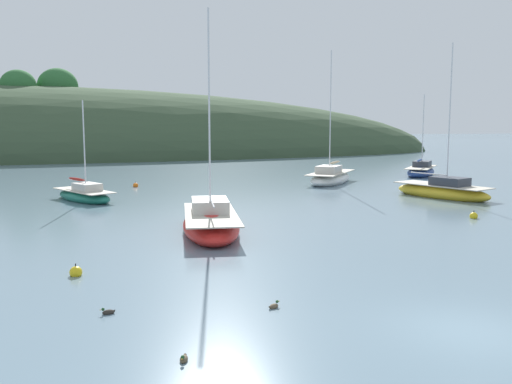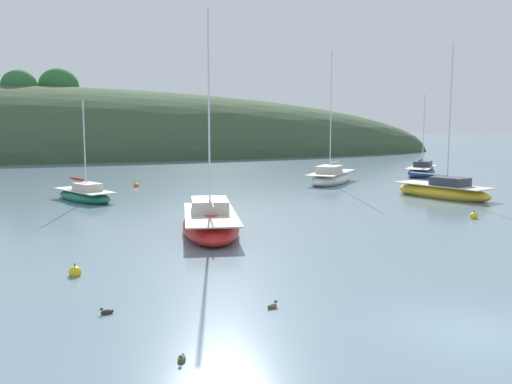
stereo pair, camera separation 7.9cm
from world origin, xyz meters
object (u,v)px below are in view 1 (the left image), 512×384
at_px(mooring_buoy_channel, 136,185).
at_px(duck_lead, 108,312).
at_px(sailboat_white_near, 211,223).
at_px(sailboat_black_sloop, 330,178).
at_px(sailboat_navy_dinghy, 84,195).
at_px(sailboat_cream_ketch, 421,171).
at_px(mooring_buoy_outer, 474,216).
at_px(duck_lone_right, 184,359).
at_px(duck_straggler, 274,306).
at_px(mooring_buoy_inner, 76,272).
at_px(sailboat_teal_outer, 443,191).

relative_size(mooring_buoy_channel, duck_lead, 1.27).
distance_m(sailboat_white_near, sailboat_black_sloop, 23.72).
bearing_deg(sailboat_navy_dinghy, sailboat_black_sloop, 15.01).
height_order(sailboat_cream_ketch, mooring_buoy_outer, sailboat_cream_ketch).
relative_size(sailboat_cream_ketch, duck_lone_right, 19.90).
bearing_deg(mooring_buoy_outer, sailboat_black_sloop, 91.36).
xyz_separation_m(sailboat_navy_dinghy, duck_straggler, (5.71, -24.65, -0.32)).
distance_m(sailboat_navy_dinghy, duck_lone_right, 27.67).
distance_m(duck_lone_right, duck_lead, 4.02).
distance_m(sailboat_white_near, mooring_buoy_inner, 8.76).
xyz_separation_m(sailboat_cream_ketch, duck_lead, (-31.26, -33.40, -0.37)).
height_order(sailboat_cream_ketch, sailboat_black_sloop, sailboat_black_sloop).
distance_m(sailboat_black_sloop, duck_lead, 35.35).
xyz_separation_m(sailboat_teal_outer, mooring_buoy_outer, (-3.51, -8.07, -0.32)).
bearing_deg(duck_lead, sailboat_cream_ketch, 46.90).
height_order(sailboat_white_near, sailboat_cream_ketch, sailboat_white_near).
distance_m(sailboat_cream_ketch, mooring_buoy_channel, 28.48).
bearing_deg(mooring_buoy_channel, sailboat_navy_dinghy, -118.51).
bearing_deg(sailboat_black_sloop, duck_lead, -123.72).
bearing_deg(sailboat_white_near, mooring_buoy_outer, -0.55).
xyz_separation_m(mooring_buoy_inner, duck_lone_right, (2.58, -8.06, -0.07)).
bearing_deg(sailboat_teal_outer, sailboat_cream_ketch, 62.65).
relative_size(mooring_buoy_channel, duck_lone_right, 1.29).
distance_m(sailboat_teal_outer, duck_lead, 30.02).
height_order(sailboat_teal_outer, mooring_buoy_outer, sailboat_teal_outer).
xyz_separation_m(sailboat_white_near, duck_lead, (-5.10, -10.64, -0.41)).
height_order(sailboat_teal_outer, sailboat_black_sloop, sailboat_black_sloop).
xyz_separation_m(sailboat_navy_dinghy, duck_lead, (1.06, -23.85, -0.32)).
xyz_separation_m(sailboat_white_near, duck_straggler, (-0.44, -11.45, -0.41)).
height_order(mooring_buoy_outer, mooring_buoy_channel, same).
xyz_separation_m(sailboat_teal_outer, mooring_buoy_inner, (-24.59, -14.21, -0.32)).
bearing_deg(sailboat_black_sloop, mooring_buoy_channel, 174.23).
bearing_deg(mooring_buoy_inner, duck_lead, -77.06).
distance_m(sailboat_navy_dinghy, sailboat_black_sloop, 21.41).
xyz_separation_m(mooring_buoy_inner, duck_straggler, (5.66, -5.17, -0.07)).
xyz_separation_m(sailboat_cream_ketch, mooring_buoy_inner, (-32.26, -29.04, -0.30)).
relative_size(sailboat_white_near, mooring_buoy_inner, 20.39).
height_order(mooring_buoy_outer, mooring_buoy_inner, same).
bearing_deg(sailboat_navy_dinghy, mooring_buoy_inner, -89.84).
xyz_separation_m(mooring_buoy_channel, duck_lone_right, (-1.29, -34.78, -0.07)).
relative_size(sailboat_navy_dinghy, mooring_buoy_outer, 13.00).
bearing_deg(sailboat_navy_dinghy, sailboat_teal_outer, -12.10).
bearing_deg(mooring_buoy_channel, mooring_buoy_inner, -98.25).
relative_size(sailboat_navy_dinghy, duck_straggler, 17.43).
height_order(sailboat_black_sloop, duck_lead, sailboat_black_sloop).
bearing_deg(duck_straggler, sailboat_cream_ketch, 52.13).
height_order(sailboat_black_sloop, duck_lone_right, sailboat_black_sloop).
bearing_deg(mooring_buoy_inner, mooring_buoy_outer, 16.23).
distance_m(sailboat_navy_dinghy, mooring_buoy_outer, 25.00).
relative_size(duck_lead, duck_straggler, 1.06).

